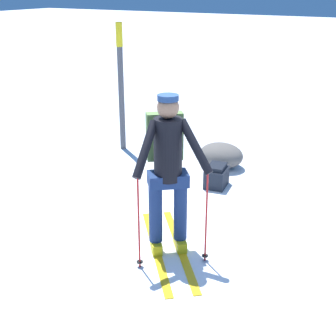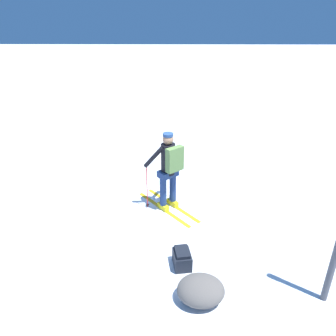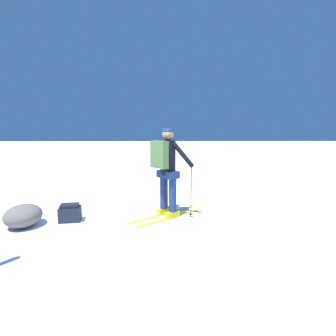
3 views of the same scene
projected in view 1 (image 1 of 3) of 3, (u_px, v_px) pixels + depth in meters
ground_plane at (179, 232)px, 5.71m from camera, size 80.00×80.00×0.00m
skier at (168, 165)px, 4.99m from camera, size 1.44×1.62×1.79m
dropped_backpack at (216, 176)px, 6.94m from camera, size 0.35×0.43×0.34m
trail_marker at (121, 78)px, 8.12m from camera, size 0.11×0.11×2.23m
rock_boulder at (221, 155)px, 7.66m from camera, size 0.74×0.63×0.41m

